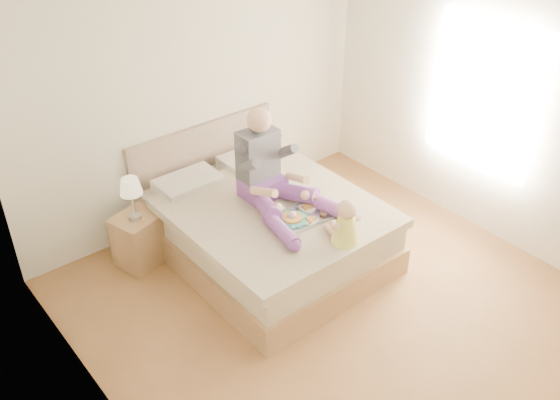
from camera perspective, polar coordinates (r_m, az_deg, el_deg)
room at (r=4.72m, az=6.96°, el=4.18°), size 4.02×4.22×2.71m
bed at (r=5.98m, az=-1.63°, el=-2.23°), size 1.70×2.18×1.00m
nightstand at (r=6.04m, az=-12.75°, el=-3.52°), size 0.50×0.47×0.51m
lamp at (r=5.71m, az=-13.49°, el=1.01°), size 0.21×0.21×0.42m
adult at (r=5.65m, az=-0.81°, el=2.18°), size 0.77×1.08×0.91m
tray at (r=5.55m, az=1.93°, el=-1.34°), size 0.49×0.40×0.13m
baby at (r=5.21m, az=5.97°, el=-2.26°), size 0.27×0.36×0.40m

